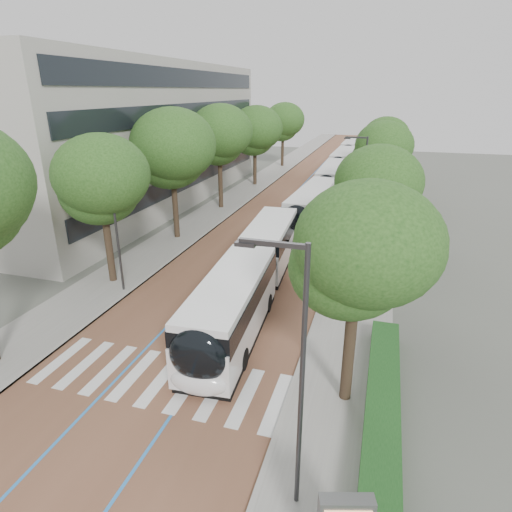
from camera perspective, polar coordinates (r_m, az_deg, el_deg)
The scene contains 21 objects.
ground at distance 18.51m, azimuth -14.64°, elevation -17.37°, with size 160.00×160.00×0.00m, color #51544C.
road at distance 53.92m, azimuth 7.60°, elevation 8.91°, with size 11.00×140.00×0.02m, color brown.
sidewalk_left at distance 55.56m, azimuth -0.15°, elevation 9.51°, with size 4.00×140.00×0.12m, color gray.
sidewalk_right at distance 53.27m, azimuth 15.65°, elevation 8.22°, with size 4.00×140.00×0.12m, color gray.
kerb_left at distance 55.05m, azimuth 1.77°, elevation 9.39°, with size 0.20×140.00×0.14m, color gray.
kerb_right at distance 53.33m, azimuth 13.60°, elevation 8.43°, with size 0.20×140.00×0.14m, color gray.
zebra_crossing at distance 19.08m, azimuth -12.54°, elevation -15.75°, with size 10.55×3.60×0.01m.
lane_line_left at distance 54.18m, azimuth 5.91°, elevation 9.06°, with size 0.12×126.00×0.01m, color blue.
lane_line_right at distance 53.69m, azimuth 9.30°, elevation 8.79°, with size 0.12×126.00×0.01m, color blue.
office_building at distance 48.93m, azimuth -18.59°, elevation 15.09°, with size 18.11×40.00×14.00m.
hedge at distance 16.22m, azimuth 16.38°, elevation -21.67°, with size 1.20×14.00×0.80m, color #164118.
streetlight_near at distance 11.29m, azimuth 5.30°, elevation -14.18°, with size 1.82×0.20×8.00m.
streetlight_far at distance 34.72m, azimuth 13.87°, elevation 9.79°, with size 1.82×0.20×8.00m.
lamp_post_left at distance 25.72m, azimuth -18.18°, elevation 3.84°, with size 0.14×0.14×8.00m, color #313134.
trees_left at distance 41.51m, azimuth -5.94°, elevation 14.80°, with size 6.49×60.96×10.01m.
trees_right at distance 36.26m, azimuth 15.93°, elevation 11.64°, with size 5.59×47.30×8.37m.
lead_bus at distance 23.87m, azimuth -0.71°, elevation -2.78°, with size 3.67×18.52×3.20m.
bus_queued_0 at distance 38.59m, azimuth 7.41°, elevation 6.47°, with size 3.07×12.50×3.20m.
bus_queued_1 at distance 51.40m, azimuth 10.03°, elevation 10.01°, with size 2.69×12.43×3.20m.
bus_queued_2 at distance 64.87m, azimuth 11.47°, elevation 12.21°, with size 2.72×12.44×3.20m.
bus_queued_3 at distance 78.69m, azimuth 12.56°, elevation 13.65°, with size 2.71×12.43×3.20m.
Camera 1 is at (8.28, -12.06, 11.34)m, focal length 30.00 mm.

